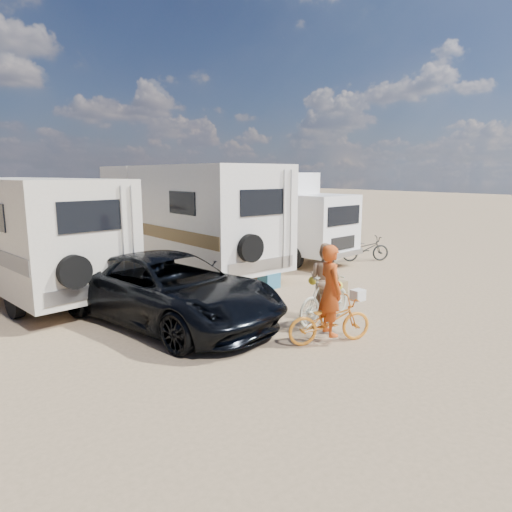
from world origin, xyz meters
TOP-DOWN VIEW (x-y plane):
  - ground at (0.00, 0.00)m, footprint 140.00×140.00m
  - rv_main at (-0.02, 7.19)m, footprint 3.07×8.21m
  - rv_left at (-5.17, 7.33)m, footprint 3.75×8.43m
  - box_truck at (3.80, 7.07)m, footprint 3.22×6.97m
  - dark_suv at (-3.24, 2.23)m, footprint 3.81×6.09m
  - bike_man at (-1.30, -0.87)m, footprint 1.86×1.20m
  - bike_woman at (-0.45, 0.09)m, footprint 1.91×0.80m
  - rider_man at (-1.30, -0.87)m, footprint 0.64×0.77m
  - rider_woman at (-0.45, 0.09)m, footprint 0.75×0.89m
  - bike_parked at (6.19, 4.34)m, footprint 1.93×1.49m
  - cooler at (0.53, 3.31)m, footprint 0.63×0.49m
  - crate at (1.71, 1.69)m, footprint 0.48×0.48m

SIDE VIEW (x-z plane):
  - ground at x=0.00m, z-range 0.00..0.00m
  - crate at x=1.71m, z-range 0.00..0.35m
  - cooler at x=0.53m, z-range 0.00..0.46m
  - bike_man at x=-1.30m, z-range 0.00..0.92m
  - bike_parked at x=6.19m, z-range 0.00..0.98m
  - bike_woman at x=-0.45m, z-range 0.00..1.11m
  - dark_suv at x=-3.24m, z-range 0.00..1.57m
  - rider_woman at x=-0.45m, z-range 0.00..1.66m
  - rider_man at x=-1.30m, z-range 0.00..1.82m
  - rv_left at x=-5.17m, z-range 0.00..3.23m
  - box_truck at x=3.80m, z-range 0.00..3.40m
  - rv_main at x=-0.02m, z-range 0.00..3.63m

